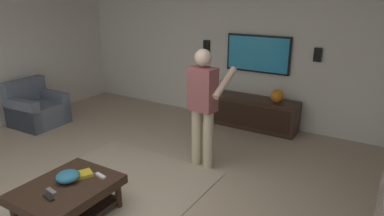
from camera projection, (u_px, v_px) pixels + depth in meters
The scene contains 16 objects.
ground_plane at pixel (105, 214), 3.81m from camera, with size 8.51×8.51×0.00m, color tan.
wall_back_tv at pixel (243, 44), 6.27m from camera, with size 0.10×7.27×2.84m, color silver.
area_rug at pixel (85, 208), 3.91m from camera, with size 3.06×2.03×0.01m, color tan.
armchair at pixel (37, 110), 6.31m from camera, with size 0.82×0.83×0.82m.
coffee_table at pixel (67, 194), 3.66m from camera, with size 1.00×0.80×0.40m.
media_console at pixel (250, 112), 6.20m from camera, with size 0.45×1.70×0.55m.
tv at pixel (258, 54), 6.07m from camera, with size 0.05×1.16×0.65m.
person_standing at pixel (203, 102), 4.60m from camera, with size 0.58×0.59×1.64m.
bowl at pixel (68, 176), 3.68m from camera, with size 0.25×0.25×0.11m, color teal.
remote_white at pixel (100, 176), 3.79m from camera, with size 0.15×0.04×0.02m, color white.
remote_black at pixel (49, 198), 3.38m from camera, with size 0.15×0.04×0.02m, color black.
remote_grey at pixel (51, 191), 3.49m from camera, with size 0.15×0.04×0.02m, color slate.
book at pixel (82, 175), 3.80m from camera, with size 0.22×0.16×0.04m, color gold.
vase_round at pixel (277, 96), 5.81m from camera, with size 0.22×0.22×0.22m, color orange.
wall_speaker_left at pixel (318, 55), 5.56m from camera, with size 0.06×0.12×0.22m, color black.
wall_speaker_right at pixel (207, 46), 6.58m from camera, with size 0.06×0.12×0.22m, color black.
Camera 1 is at (-2.27, -2.51, 2.32)m, focal length 32.38 mm.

